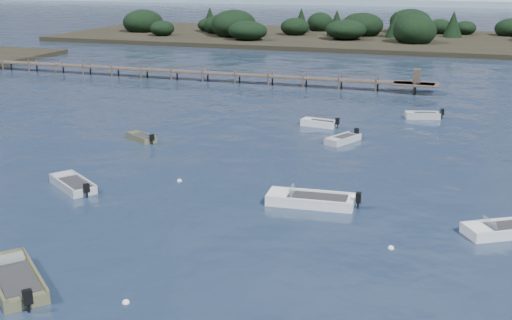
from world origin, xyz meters
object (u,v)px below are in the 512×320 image
(tender_far_grey_b, at_px, (423,117))
(tender_far_grey, at_px, (141,139))
(dinghy_extra_a, at_px, (343,140))
(dinghy_mid_white_a, at_px, (310,202))
(dinghy_mid_grey, at_px, (73,186))
(jetty, at_px, (205,73))
(dinghy_mid_white_b, at_px, (505,231))
(dinghy_near_olive, at_px, (15,281))
(tender_far_white, at_px, (319,124))

(tender_far_grey_b, xyz_separation_m, tender_far_grey, (-21.13, -15.59, -0.02))
(dinghy_extra_a, bearing_deg, dinghy_mid_white_a, -86.39)
(dinghy_mid_grey, relative_size, jetty, 0.07)
(dinghy_mid_white_b, distance_m, dinghy_near_olive, 24.54)
(tender_far_grey_b, relative_size, tender_far_white, 1.03)
(tender_far_grey, bearing_deg, dinghy_near_olive, -74.50)
(dinghy_mid_grey, distance_m, tender_far_grey, 12.03)
(dinghy_near_olive, bearing_deg, jetty, 103.95)
(tender_far_white, bearing_deg, tender_far_grey, -143.03)
(tender_far_white, relative_size, jetty, 0.05)
(dinghy_mid_grey, bearing_deg, jetty, 101.07)
(dinghy_mid_white_a, xyz_separation_m, tender_far_white, (-4.04, 19.49, -0.00))
(dinghy_near_olive, height_order, dinghy_extra_a, dinghy_near_olive)
(dinghy_near_olive, height_order, dinghy_mid_grey, dinghy_near_olive)
(tender_far_grey_b, distance_m, tender_far_white, 10.48)
(dinghy_mid_white_a, relative_size, dinghy_near_olive, 1.12)
(dinghy_mid_white_b, distance_m, dinghy_mid_grey, 26.00)
(dinghy_near_olive, height_order, tender_far_grey, dinghy_near_olive)
(dinghy_near_olive, distance_m, dinghy_extra_a, 30.13)
(dinghy_mid_grey, xyz_separation_m, dinghy_extra_a, (14.20, 16.63, -0.01))
(dinghy_mid_white_a, height_order, dinghy_mid_grey, dinghy_mid_white_a)
(tender_far_grey_b, height_order, jetty, jetty)
(dinghy_mid_grey, height_order, tender_far_white, tender_far_white)
(dinghy_extra_a, height_order, jetty, jetty)
(dinghy_mid_white_a, bearing_deg, dinghy_extra_a, 93.61)
(jetty, bearing_deg, dinghy_mid_white_b, -49.43)
(tender_far_grey_b, relative_size, dinghy_mid_white_b, 0.77)
(jetty, bearing_deg, tender_far_white, -45.04)
(dinghy_near_olive, distance_m, tender_far_white, 34.05)
(dinghy_mid_white_a, xyz_separation_m, tender_far_grey_b, (4.48, 25.59, 0.00))
(dinghy_mid_white_b, xyz_separation_m, tender_far_white, (-14.90, 20.57, 0.01))
(tender_far_grey_b, bearing_deg, dinghy_near_olive, -110.06)
(tender_far_grey_b, bearing_deg, dinghy_mid_white_b, -76.55)
(tender_far_grey_b, height_order, dinghy_mid_white_b, dinghy_mid_white_b)
(dinghy_mid_white_b, xyz_separation_m, jetty, (-33.90, 39.60, 0.83))
(dinghy_mid_white_a, xyz_separation_m, dinghy_extra_a, (-0.93, 14.70, -0.02))
(dinghy_mid_white_a, relative_size, dinghy_extra_a, 1.52)
(jetty, bearing_deg, tender_far_grey_b, -25.17)
(dinghy_mid_white_a, xyz_separation_m, jetty, (-23.04, 38.53, 0.82))
(dinghy_near_olive, xyz_separation_m, tender_far_white, (5.94, 33.52, -0.01))
(dinghy_mid_white_b, relative_size, jetty, 0.07)
(dinghy_mid_white_b, xyz_separation_m, tender_far_grey, (-27.51, 11.08, -0.01))
(tender_far_grey, bearing_deg, tender_far_grey_b, 36.41)
(tender_far_grey, distance_m, dinghy_extra_a, 16.41)
(tender_far_white, relative_size, dinghy_extra_a, 0.95)
(tender_far_grey_b, xyz_separation_m, tender_far_white, (-8.52, -6.09, -0.00))
(dinghy_mid_grey, height_order, jetty, jetty)
(dinghy_mid_white_a, height_order, tender_far_grey, dinghy_mid_white_a)
(dinghy_near_olive, bearing_deg, dinghy_mid_white_a, 54.57)
(dinghy_near_olive, bearing_deg, tender_far_grey, 105.50)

